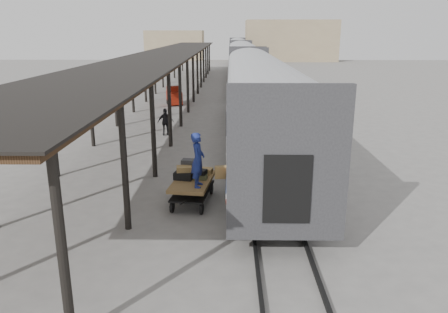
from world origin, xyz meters
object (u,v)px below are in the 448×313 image
luggage_tug (174,97)px  porter (198,160)px  baggage_cart (193,185)px  pedestrian (166,122)px

luggage_tug → porter: size_ratio=1.04×
baggage_cart → pedestrian: (-2.42, 10.39, 0.14)m
porter → luggage_tug: bearing=13.5°
baggage_cart → pedestrian: size_ratio=1.62×
porter → pedestrian: (-2.67, 11.04, -0.99)m
luggage_tug → pedestrian: (0.86, -10.90, 0.11)m
luggage_tug → pedestrian: bearing=-104.6°
porter → pedestrian: porter is taller
luggage_tug → porter: porter is taller
pedestrian → baggage_cart: bearing=89.0°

